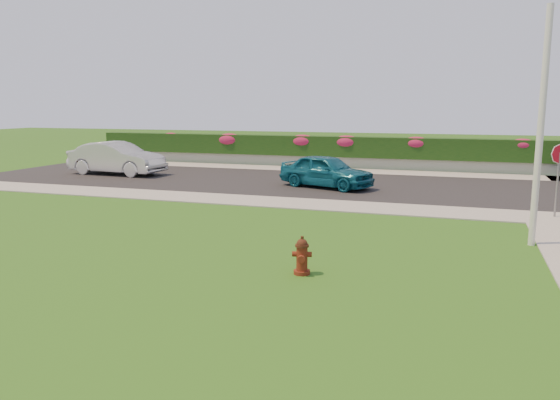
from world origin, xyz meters
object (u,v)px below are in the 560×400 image
(sedan_silver, at_px, (117,158))
(stop_sign, at_px, (559,164))
(fire_hydrant, at_px, (302,256))
(utility_pole, at_px, (541,129))
(sedan_teal, at_px, (326,171))

(sedan_silver, distance_m, stop_sign, 19.33)
(fire_hydrant, relative_size, sedan_silver, 0.16)
(fire_hydrant, height_order, utility_pole, utility_pole)
(sedan_teal, distance_m, stop_sign, 8.86)
(sedan_silver, bearing_deg, fire_hydrant, -130.53)
(sedan_teal, height_order, stop_sign, stop_sign)
(sedan_teal, distance_m, sedan_silver, 10.78)
(fire_hydrant, bearing_deg, stop_sign, 41.60)
(fire_hydrant, height_order, stop_sign, stop_sign)
(stop_sign, bearing_deg, fire_hydrant, -136.21)
(fire_hydrant, xyz_separation_m, stop_sign, (5.70, 7.81, 1.27))
(fire_hydrant, bearing_deg, sedan_silver, 124.06)
(sedan_silver, relative_size, stop_sign, 2.13)
(sedan_teal, relative_size, stop_sign, 1.77)
(fire_hydrant, distance_m, sedan_silver, 18.04)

